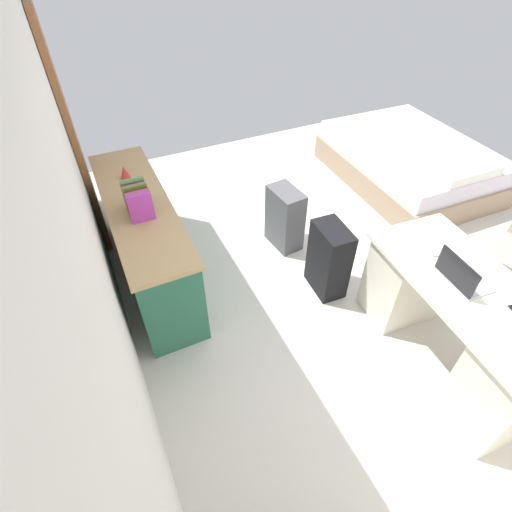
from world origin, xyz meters
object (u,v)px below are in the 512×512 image
object	(u,v)px
bed	(409,162)
laptop	(461,276)
desk	(456,323)
suitcase_black	(329,260)
computer_mouse	(437,253)
credenza	(146,241)
figurine_small	(124,172)
suitcase_spare_grey	(285,218)

from	to	relation	value
bed	laptop	size ratio (longest dim) A/B	5.97
desk	suitcase_black	world-z (taller)	desk
laptop	computer_mouse	distance (m)	0.27
bed	computer_mouse	world-z (taller)	computer_mouse
suitcase_black	computer_mouse	world-z (taller)	computer_mouse
credenza	bed	xyz separation A→B (m)	(0.28, -3.14, -0.15)
bed	figurine_small	world-z (taller)	figurine_small
desk	laptop	size ratio (longest dim) A/B	4.55
credenza	suitcase_black	xyz separation A→B (m)	(-0.79, -1.31, -0.07)
laptop	desk	bearing A→B (deg)	-152.66
computer_mouse	suitcase_spare_grey	bearing A→B (deg)	24.57
credenza	suitcase_spare_grey	xyz separation A→B (m)	(-0.12, -1.27, -0.10)
credenza	computer_mouse	size ratio (longest dim) A/B	18.00
laptop	figurine_small	world-z (taller)	laptop
bed	laptop	xyz separation A→B (m)	(-1.94, 1.48, 0.53)
figurine_small	credenza	bearing A→B (deg)	-179.77
computer_mouse	bed	bearing A→B (deg)	-35.26
desk	computer_mouse	world-z (taller)	computer_mouse
laptop	credenza	bearing A→B (deg)	45.12
bed	desk	bearing A→B (deg)	144.79
bed	credenza	bearing A→B (deg)	95.02
suitcase_black	laptop	xyz separation A→B (m)	(-0.87, -0.35, 0.45)
laptop	computer_mouse	world-z (taller)	laptop
desk	credenza	bearing A→B (deg)	44.39
credenza	suitcase_spare_grey	world-z (taller)	credenza
figurine_small	bed	bearing A→B (deg)	-92.03
suitcase_spare_grey	figurine_small	bearing A→B (deg)	62.69
suitcase_spare_grey	suitcase_black	bearing A→B (deg)	178.19
figurine_small	suitcase_spare_grey	bearing A→B (deg)	-111.71
desk	figurine_small	distance (m)	2.78
bed	suitcase_black	world-z (taller)	suitcase_black
credenza	suitcase_black	bearing A→B (deg)	-121.17
credenza	suitcase_black	distance (m)	1.54
credenza	computer_mouse	world-z (taller)	credenza
credenza	suitcase_spare_grey	size ratio (longest dim) A/B	2.98
bed	computer_mouse	distance (m)	2.25
suitcase_black	computer_mouse	xyz separation A→B (m)	(-0.61, -0.42, 0.42)
suitcase_spare_grey	computer_mouse	bearing A→B (deg)	-165.84
suitcase_black	suitcase_spare_grey	world-z (taller)	suitcase_black
suitcase_spare_grey	laptop	bearing A→B (deg)	-171.09
suitcase_black	laptop	size ratio (longest dim) A/B	1.97
desk	figurine_small	xyz separation A→B (m)	(2.14, 1.71, 0.47)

